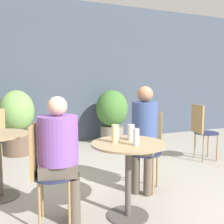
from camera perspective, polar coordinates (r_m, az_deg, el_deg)
ground_plane at (r=2.76m, az=4.97°, el=-21.69°), size 20.00×20.00×0.00m
storefront_wall at (r=5.66m, az=-11.28°, el=8.42°), size 10.00×0.06×3.00m
cafe_table_near at (r=2.55m, az=3.56°, el=-10.80°), size 0.71×0.71×0.74m
bistro_chair_0 at (r=3.28m, az=7.59°, el=-6.67°), size 0.45×0.45×0.93m
bistro_chair_1 at (r=2.50m, az=-14.67°, el=-11.11°), size 0.42×0.40×0.93m
bistro_chair_2 at (r=4.60m, az=18.92°, el=-3.13°), size 0.41×0.39×0.93m
seated_person_0 at (r=3.10m, az=7.04°, el=-3.76°), size 0.39×0.39×1.26m
seated_person_1 at (r=2.45m, az=-11.20°, el=-7.89°), size 0.41×0.38×1.18m
beer_glass_0 at (r=2.38m, az=5.27°, el=-5.45°), size 0.06×0.06×0.16m
beer_glass_1 at (r=2.60m, az=4.14°, el=-4.41°), size 0.07×0.07×0.16m
beer_glass_2 at (r=2.49m, az=0.73°, el=-4.73°), size 0.07×0.07×0.17m
potted_plant_0 at (r=4.99m, az=-19.93°, el=-1.64°), size 0.61×0.61×1.16m
potted_plant_1 at (r=5.50m, az=0.00°, el=-0.37°), size 0.67×0.67×1.14m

